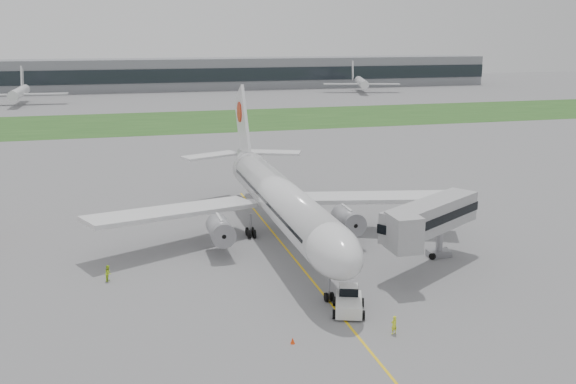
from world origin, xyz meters
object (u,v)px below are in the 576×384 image
object	(u,v)px
pushback_tug	(349,301)
airliner	(279,197)
jet_bridge	(427,219)
ground_crew_near	(394,325)

from	to	relation	value
pushback_tug	airliner	bearing A→B (deg)	112.54
airliner	jet_bridge	size ratio (longest dim) A/B	3.56
jet_bridge	pushback_tug	bearing A→B (deg)	-176.88
pushback_tug	jet_bridge	distance (m)	15.70
jet_bridge	ground_crew_near	size ratio (longest dim) A/B	8.96
airliner	ground_crew_near	distance (m)	28.58
airliner	ground_crew_near	size ratio (longest dim) A/B	31.95
pushback_tug	jet_bridge	xyz separation A→B (m)	(12.27, 8.63, 4.62)
ground_crew_near	airliner	bearing A→B (deg)	-100.28
airliner	ground_crew_near	bearing A→B (deg)	-83.44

